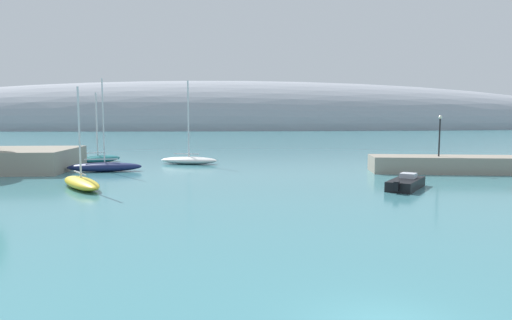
{
  "coord_description": "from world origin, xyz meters",
  "views": [
    {
      "loc": [
        -4.53,
        -11.17,
        5.88
      ],
      "look_at": [
        -1.52,
        28.44,
        1.94
      ],
      "focal_mm": 31.06,
      "sensor_mm": 36.0,
      "label": 1
    }
  ],
  "objects": [
    {
      "name": "breakwater_rocks",
      "position": [
        21.51,
        32.78,
        0.86
      ],
      "size": [
        21.32,
        7.54,
        1.71
      ],
      "primitive_type": "cube",
      "rotation": [
        0.0,
        0.0,
        -0.16
      ],
      "color": "gray",
      "rests_on": "ground"
    },
    {
      "name": "distant_ridge",
      "position": [
        -1.04,
        194.73,
        0.0
      ],
      "size": [
        388.6,
        61.8,
        43.76
      ],
      "primitive_type": "ellipsoid",
      "color": "#999EA8",
      "rests_on": "ground"
    },
    {
      "name": "sailboat_teal_near_shore",
      "position": [
        -20.24,
        45.75,
        0.57
      ],
      "size": [
        6.03,
        5.75,
        8.81
      ],
      "rotation": [
        0.0,
        0.0,
        0.73
      ],
      "color": "#1E6B70",
      "rests_on": "water"
    },
    {
      "name": "sailboat_white_mid_mooring",
      "position": [
        -8.68,
        43.54,
        0.56
      ],
      "size": [
        7.5,
        4.02,
        10.17
      ],
      "rotation": [
        0.0,
        0.0,
        6.04
      ],
      "color": "white",
      "rests_on": "water"
    },
    {
      "name": "sailboat_yellow_outer_mooring",
      "position": [
        -16.07,
        25.56,
        0.5
      ],
      "size": [
        5.56,
        7.24,
        8.25
      ],
      "rotation": [
        0.0,
        0.0,
        5.28
      ],
      "color": "yellow",
      "rests_on": "water"
    },
    {
      "name": "sailboat_navy_end_of_line",
      "position": [
        -17.04,
        36.62,
        0.55
      ],
      "size": [
        7.79,
        2.47,
        9.79
      ],
      "rotation": [
        0.0,
        0.0,
        0.09
      ],
      "color": "navy",
      "rests_on": "water"
    },
    {
      "name": "motorboat_black_foreground",
      "position": [
        10.33,
        23.4,
        0.44
      ],
      "size": [
        4.67,
        5.31,
        1.19
      ],
      "rotation": [
        0.0,
        0.0,
        0.93
      ],
      "color": "black",
      "rests_on": "water"
    },
    {
      "name": "harbor_lamp_post",
      "position": [
        17.89,
        33.04,
        4.34
      ],
      "size": [
        0.36,
        0.36,
        4.26
      ],
      "color": "black",
      "rests_on": "breakwater_rocks"
    }
  ]
}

